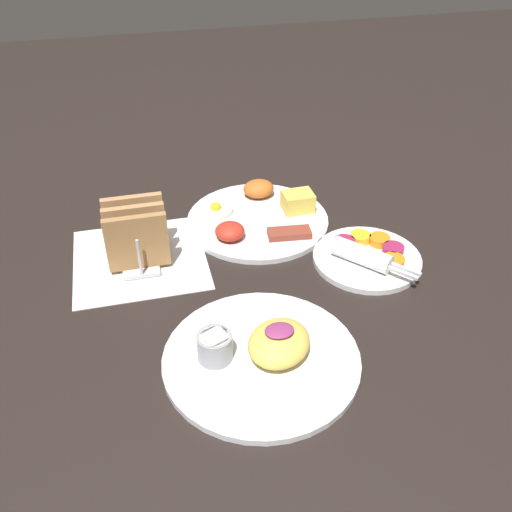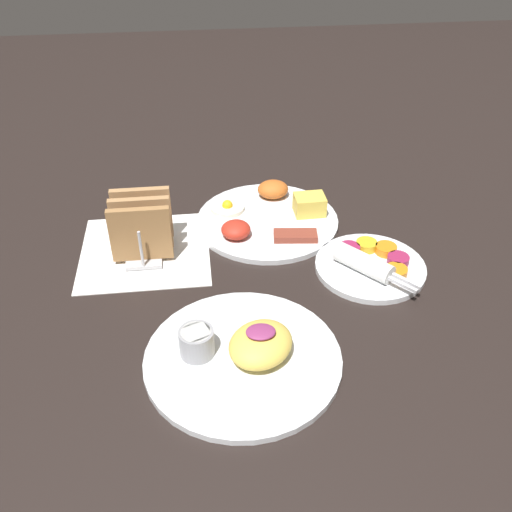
% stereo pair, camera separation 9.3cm
% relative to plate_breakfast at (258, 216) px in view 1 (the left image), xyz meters
% --- Properties ---
extents(ground_plane, '(3.00, 3.00, 0.00)m').
position_rel_plate_breakfast_xyz_m(ground_plane, '(-0.04, -0.16, -0.01)').
color(ground_plane, black).
extents(napkin_flat, '(0.22, 0.22, 0.00)m').
position_rel_plate_breakfast_xyz_m(napkin_flat, '(-0.23, -0.07, -0.01)').
color(napkin_flat, white).
rests_on(napkin_flat, ground_plane).
extents(plate_breakfast, '(0.26, 0.26, 0.05)m').
position_rel_plate_breakfast_xyz_m(plate_breakfast, '(0.00, 0.00, 0.00)').
color(plate_breakfast, white).
rests_on(plate_breakfast, ground_plane).
extents(plate_condiments, '(0.18, 0.19, 0.04)m').
position_rel_plate_breakfast_xyz_m(plate_condiments, '(0.15, -0.16, -0.00)').
color(plate_condiments, white).
rests_on(plate_condiments, ground_plane).
extents(plate_foreground, '(0.27, 0.27, 0.06)m').
position_rel_plate_breakfast_xyz_m(plate_foreground, '(-0.08, -0.34, 0.00)').
color(plate_foreground, white).
rests_on(plate_foreground, ground_plane).
extents(toast_rack, '(0.10, 0.12, 0.10)m').
position_rel_plate_breakfast_xyz_m(toast_rack, '(-0.23, -0.07, 0.04)').
color(toast_rack, '#B7B7BC').
rests_on(toast_rack, ground_plane).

